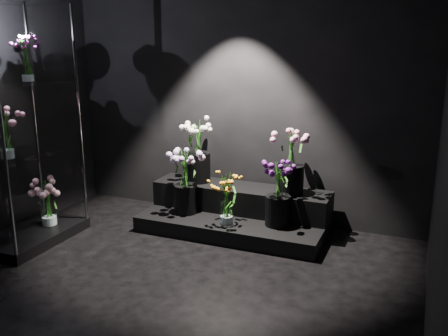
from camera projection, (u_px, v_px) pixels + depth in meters
The scene contains 13 objects.
floor at pixel (151, 296), 3.92m from camera, with size 4.00×4.00×0.00m, color black.
wall_back at pixel (241, 92), 5.34m from camera, with size 4.00×4.00×0.00m, color black.
wall_right at pixel (448, 143), 2.82m from camera, with size 4.00×4.00×0.00m, color black.
display_riser at pixel (237, 212), 5.28m from camera, with size 1.91×0.85×0.43m.
display_case at pixel (21, 128), 4.70m from camera, with size 0.62×1.04×2.28m.
bouquet_orange_bells at pixel (227, 198), 4.93m from camera, with size 0.36×0.36×0.52m.
bouquet_lilac at pixel (185, 176), 5.21m from camera, with size 0.44×0.44×0.69m.
bouquet_purple at pixel (278, 192), 4.87m from camera, with size 0.31×0.31×0.64m.
bouquet_cream_roses at pixel (199, 147), 5.40m from camera, with size 0.44×0.44×0.69m.
bouquet_pink_roses at pixel (291, 159), 5.00m from camera, with size 0.39×0.39×0.65m.
bouquet_case_pink at pixel (5, 133), 4.53m from camera, with size 0.35×0.35×0.44m.
bouquet_case_magenta at pixel (26, 58), 4.67m from camera, with size 0.25×0.25×0.41m.
bouquet_case_base_pink at pixel (48, 202), 5.06m from camera, with size 0.34×0.34×0.46m.
Camera 1 is at (1.88, -3.04, 1.99)m, focal length 40.00 mm.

